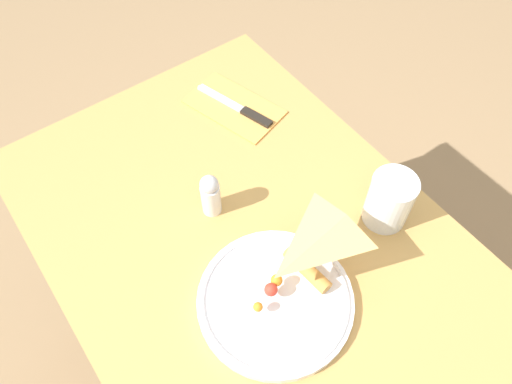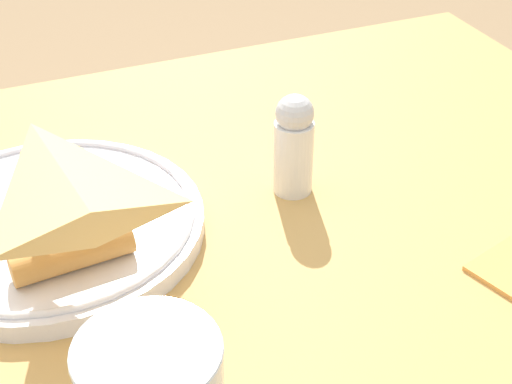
# 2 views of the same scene
# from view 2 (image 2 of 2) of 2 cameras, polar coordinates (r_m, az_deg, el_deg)

# --- Properties ---
(dining_table) EXTENTS (1.27, 0.65, 0.78)m
(dining_table) POSITION_cam_2_polar(r_m,az_deg,el_deg) (0.73, -16.27, -12.98)
(dining_table) COLOR tan
(dining_table) RESTS_ON ground_plane
(plate_pizza) EXTENTS (0.26, 0.26, 0.05)m
(plate_pizza) POSITION_cam_2_polar(r_m,az_deg,el_deg) (0.67, -14.97, -2.10)
(plate_pizza) COLOR white
(plate_pizza) RESTS_ON dining_table
(salt_shaker) EXTENTS (0.04, 0.04, 0.10)m
(salt_shaker) POSITION_cam_2_polar(r_m,az_deg,el_deg) (0.69, 2.52, 3.44)
(salt_shaker) COLOR silver
(salt_shaker) RESTS_ON dining_table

